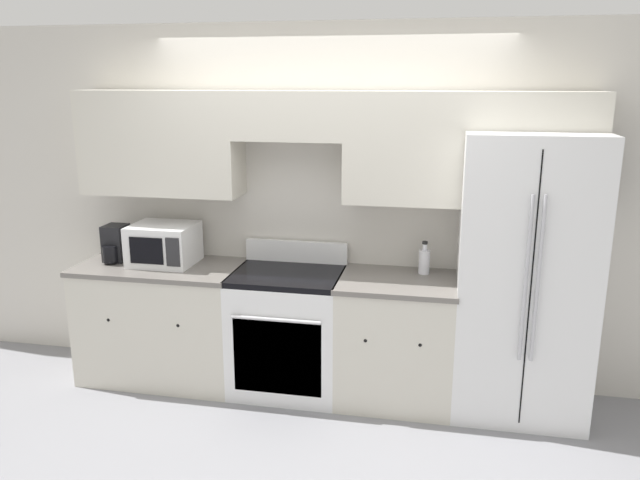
% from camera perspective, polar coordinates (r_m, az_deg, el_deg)
% --- Properties ---
extents(ground_plane, '(12.00, 12.00, 0.00)m').
position_cam_1_polar(ground_plane, '(4.43, -0.82, -15.40)').
color(ground_plane, gray).
extents(wall_back, '(8.00, 0.39, 2.60)m').
position_cam_1_polar(wall_back, '(4.48, 0.85, 5.19)').
color(wall_back, beige).
rests_on(wall_back, ground_plane).
extents(lower_cabinets_left, '(1.20, 0.64, 0.89)m').
position_cam_1_polar(lower_cabinets_left, '(4.87, -14.17, -7.21)').
color(lower_cabinets_left, beige).
rests_on(lower_cabinets_left, ground_plane).
extents(lower_cabinets_right, '(0.81, 0.64, 0.89)m').
position_cam_1_polar(lower_cabinets_right, '(4.44, 6.96, -9.03)').
color(lower_cabinets_right, beige).
rests_on(lower_cabinets_right, ground_plane).
extents(oven_range, '(0.77, 0.65, 1.05)m').
position_cam_1_polar(oven_range, '(4.56, -2.94, -8.27)').
color(oven_range, white).
rests_on(oven_range, ground_plane).
extents(refrigerator, '(0.86, 0.79, 1.90)m').
position_cam_1_polar(refrigerator, '(4.36, 18.09, -3.08)').
color(refrigerator, white).
rests_on(refrigerator, ground_plane).
extents(microwave, '(0.46, 0.40, 0.30)m').
position_cam_1_polar(microwave, '(4.72, -14.09, -0.37)').
color(microwave, white).
rests_on(microwave, lower_cabinets_left).
extents(bottle, '(0.08, 0.08, 0.23)m').
position_cam_1_polar(bottle, '(4.42, 9.51, -1.89)').
color(bottle, silver).
rests_on(bottle, lower_cabinets_right).
extents(paper_towel_holder, '(0.16, 0.24, 0.27)m').
position_cam_1_polar(paper_towel_holder, '(4.90, -18.22, -0.40)').
color(paper_towel_holder, black).
rests_on(paper_towel_holder, lower_cabinets_left).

